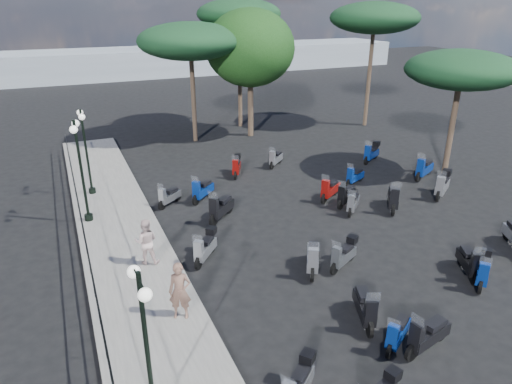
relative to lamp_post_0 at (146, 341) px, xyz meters
name	(u,v)px	position (x,y,z in m)	size (l,w,h in m)	color
ground	(333,258)	(7.10, 4.26, -2.22)	(120.00, 120.00, 0.00)	black
sidewalk	(128,254)	(0.60, 7.26, -2.15)	(3.00, 30.00, 0.15)	slate
railing	(86,243)	(-0.70, 7.06, -1.33)	(0.04, 26.04, 1.10)	black
lamp_post_0	(146,341)	(0.00, 0.00, 0.00)	(0.31, 1.07, 3.63)	black
lamp_post_1	(81,165)	(-0.39, 10.47, 0.26)	(0.41, 1.20, 4.09)	black
lamp_post_2	(86,147)	(0.01, 13.34, 0.13)	(0.31, 1.14, 3.86)	black
woman	(180,291)	(1.41, 3.09, -1.23)	(0.61, 0.40, 1.68)	brown
pedestrian_far	(146,242)	(1.13, 6.30, -1.28)	(0.77, 0.60, 1.59)	beige
scooter_2	(365,307)	(6.03, 1.01, -1.74)	(0.88, 1.66, 1.40)	black
scooter_3	(205,248)	(3.02, 5.91, -1.74)	(1.19, 1.32, 1.29)	black
scooter_4	(169,197)	(2.97, 10.88, -1.81)	(1.25, 1.01, 1.20)	black
scooter_5	(202,191)	(4.47, 10.84, -1.75)	(1.34, 1.21, 1.36)	black
scooter_7	(397,333)	(6.21, -0.12, -1.81)	(1.31, 0.89, 1.18)	black
scooter_8	(313,258)	(6.03, 3.84, -1.73)	(1.05, 1.60, 1.43)	black
scooter_9	(344,255)	(7.09, 3.63, -1.76)	(1.42, 0.89, 1.23)	black
scooter_10	(221,208)	(4.55, 8.65, -1.70)	(1.47, 1.34, 1.49)	black
scooter_11	(237,167)	(7.01, 13.15, -1.74)	(0.91, 1.47, 1.27)	black
scooter_13	(427,335)	(6.79, -0.55, -1.75)	(1.71, 0.65, 1.37)	black
scooter_14	(483,270)	(10.54, 1.07, -1.74)	(1.35, 1.12, 1.28)	black
scooter_15	(353,203)	(9.86, 7.09, -1.80)	(1.16, 1.13, 1.21)	black
scooter_16	(330,190)	(9.71, 8.64, -1.75)	(1.50, 1.05, 1.37)	black
scooter_17	(276,159)	(9.43, 13.60, -1.79)	(1.22, 1.12, 1.24)	black
scooter_20	(469,262)	(10.53, 1.61, -1.75)	(0.95, 1.55, 1.35)	black
scooter_21	(393,198)	(11.59, 6.65, -1.71)	(1.23, 1.55, 1.48)	black
scooter_22	(346,195)	(10.03, 7.83, -1.77)	(1.45, 0.97, 1.30)	black
scooter_23	(355,176)	(11.77, 9.68, -1.80)	(1.42, 0.80, 1.21)	black
scooter_27	(442,185)	(14.55, 6.88, -1.67)	(1.60, 1.19, 1.45)	black
scooter_28	(424,169)	(15.42, 8.99, -1.71)	(1.70, 1.01, 1.47)	black
scooter_29	(371,153)	(14.61, 12.16, -1.71)	(1.53, 1.02, 1.35)	black
broadleaf_tree	(250,48)	(10.59, 19.72, 3.32)	(5.54, 5.54, 7.91)	#38281E
pine_0	(239,14)	(10.91, 22.31, 5.19)	(5.51, 5.51, 8.41)	#38281E
pine_1	(375,18)	(19.15, 18.95, 4.95)	(5.89, 5.89, 8.23)	#38281E
pine_2	(190,41)	(6.90, 20.03, 3.82)	(6.26, 6.26, 7.16)	#38281E
pine_3	(462,70)	(16.98, 9.13, 2.99)	(5.31, 5.31, 6.17)	#38281E
distant_hills	(124,63)	(7.10, 49.26, -0.72)	(70.00, 8.00, 3.00)	gray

